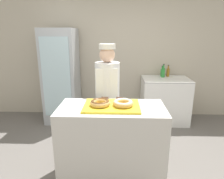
{
  "coord_description": "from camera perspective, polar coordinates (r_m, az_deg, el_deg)",
  "views": [
    {
      "loc": [
        0.08,
        -2.14,
        1.77
      ],
      "look_at": [
        0.0,
        0.1,
        1.13
      ],
      "focal_mm": 32.0,
      "sensor_mm": 36.0,
      "label": 1
    }
  ],
  "objects": [
    {
      "name": "display_counter",
      "position": [
        2.51,
        -0.09,
        -15.24
      ],
      "size": [
        1.23,
        0.6,
        0.95
      ],
      "color": "beige",
      "rests_on": "ground_plane"
    },
    {
      "name": "ground_plane",
      "position": [
        2.78,
        -0.08,
        -23.68
      ],
      "size": [
        14.0,
        14.0,
        0.0
      ],
      "primitive_type": "plane",
      "color": "#66605B"
    },
    {
      "name": "serving_tray",
      "position": [
        2.29,
        -0.09,
        -4.73
      ],
      "size": [
        0.64,
        0.44,
        0.02
      ],
      "color": "yellow",
      "rests_on": "display_counter"
    },
    {
      "name": "brownie_back_left",
      "position": [
        2.44,
        -2.1,
        -2.74
      ],
      "size": [
        0.09,
        0.09,
        0.03
      ],
      "color": "black",
      "rests_on": "serving_tray"
    },
    {
      "name": "baker_person",
      "position": [
        2.88,
        -1.32,
        -2.42
      ],
      "size": [
        0.34,
        0.34,
        1.63
      ],
      "color": "#4C4C51",
      "rests_on": "ground_plane"
    },
    {
      "name": "bottle_amber",
      "position": [
        4.27,
        15.7,
        4.82
      ],
      "size": [
        0.06,
        0.06,
        0.24
      ],
      "color": "#99661E",
      "rests_on": "chest_freezer"
    },
    {
      "name": "bottle_green_b",
      "position": [
        4.25,
        14.11,
        4.81
      ],
      "size": [
        0.06,
        0.06,
        0.22
      ],
      "color": "#2D8C38",
      "rests_on": "chest_freezer"
    },
    {
      "name": "brownie_back_right",
      "position": [
        2.43,
        2.21,
        -2.79
      ],
      "size": [
        0.09,
        0.09,
        0.03
      ],
      "color": "black",
      "rests_on": "serving_tray"
    },
    {
      "name": "wall_back",
      "position": [
        4.3,
        0.99,
        10.22
      ],
      "size": [
        8.0,
        0.06,
        2.7
      ],
      "color": "#BCB29E",
      "rests_on": "ground_plane"
    },
    {
      "name": "bottle_green",
      "position": [
        4.16,
        14.43,
        4.82
      ],
      "size": [
        0.07,
        0.07,
        0.27
      ],
      "color": "#2D8C38",
      "rests_on": "chest_freezer"
    },
    {
      "name": "donut_light_glaze",
      "position": [
        2.26,
        3.21,
        -3.84
      ],
      "size": [
        0.23,
        0.23,
        0.06
      ],
      "color": "tan",
      "rests_on": "serving_tray"
    },
    {
      "name": "beverage_fridge",
      "position": [
        4.14,
        -14.26,
        3.65
      ],
      "size": [
        0.64,
        0.66,
        1.86
      ],
      "color": "#ADB2B7",
      "rests_on": "ground_plane"
    },
    {
      "name": "chest_freezer",
      "position": [
        4.21,
        14.75,
        -2.89
      ],
      "size": [
        0.91,
        0.66,
        0.91
      ],
      "color": "white",
      "rests_on": "ground_plane"
    },
    {
      "name": "donut_chocolate_glaze",
      "position": [
        2.27,
        -3.42,
        -3.75
      ],
      "size": [
        0.23,
        0.23,
        0.06
      ],
      "color": "tan",
      "rests_on": "serving_tray"
    }
  ]
}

